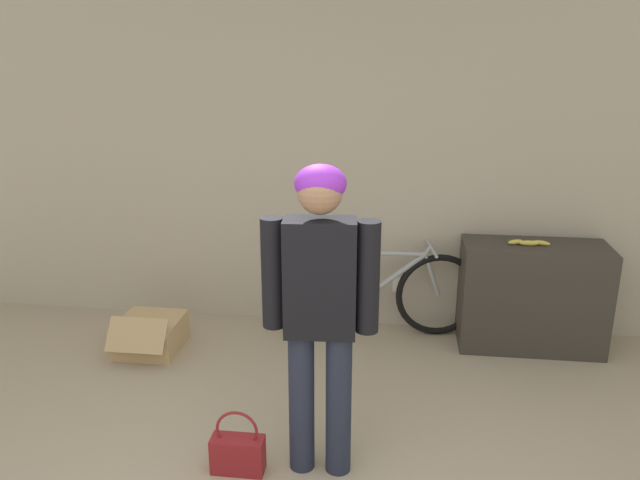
{
  "coord_description": "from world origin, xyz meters",
  "views": [
    {
      "loc": [
        0.51,
        -1.83,
        2.22
      ],
      "look_at": [
        0.15,
        1.04,
        1.31
      ],
      "focal_mm": 35.0,
      "sensor_mm": 36.0,
      "label": 1
    }
  ],
  "objects_px": {
    "handbag": "(238,452)",
    "bicycle": "(374,293)",
    "person": "(320,298)",
    "cardboard_box": "(150,334)",
    "banana": "(528,243)"
  },
  "relations": [
    {
      "from": "person",
      "to": "handbag",
      "type": "relative_size",
      "value": 4.54
    },
    {
      "from": "bicycle",
      "to": "handbag",
      "type": "relative_size",
      "value": 4.52
    },
    {
      "from": "banana",
      "to": "bicycle",
      "type": "bearing_deg",
      "value": 178.03
    },
    {
      "from": "handbag",
      "to": "bicycle",
      "type": "bearing_deg",
      "value": 69.66
    },
    {
      "from": "cardboard_box",
      "to": "bicycle",
      "type": "bearing_deg",
      "value": 15.3
    },
    {
      "from": "banana",
      "to": "cardboard_box",
      "type": "height_order",
      "value": "banana"
    },
    {
      "from": "person",
      "to": "cardboard_box",
      "type": "height_order",
      "value": "person"
    },
    {
      "from": "bicycle",
      "to": "handbag",
      "type": "height_order",
      "value": "bicycle"
    },
    {
      "from": "person",
      "to": "bicycle",
      "type": "height_order",
      "value": "person"
    },
    {
      "from": "person",
      "to": "bicycle",
      "type": "relative_size",
      "value": 1.0
    },
    {
      "from": "person",
      "to": "banana",
      "type": "xyz_separation_m",
      "value": [
        1.33,
        1.64,
        -0.18
      ]
    },
    {
      "from": "person",
      "to": "cardboard_box",
      "type": "relative_size",
      "value": 3.0
    },
    {
      "from": "bicycle",
      "to": "cardboard_box",
      "type": "distance_m",
      "value": 1.75
    },
    {
      "from": "cardboard_box",
      "to": "person",
      "type": "bearing_deg",
      "value": -40.12
    },
    {
      "from": "person",
      "to": "cardboard_box",
      "type": "distance_m",
      "value": 2.09
    }
  ]
}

